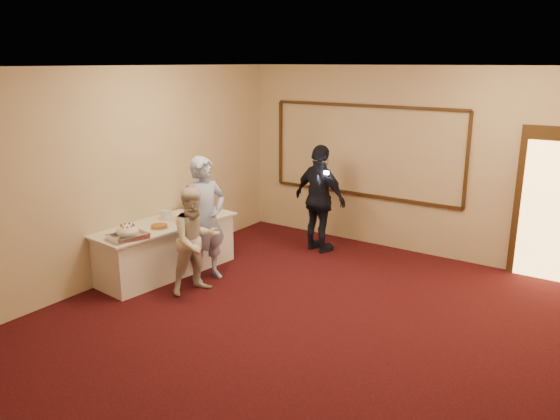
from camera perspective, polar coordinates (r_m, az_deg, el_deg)
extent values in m
plane|color=black|center=(6.52, 1.21, -12.67)|extent=(7.00, 7.00, 0.00)
cube|color=beige|center=(9.04, 13.48, 4.96)|extent=(6.00, 0.04, 3.00)
cube|color=beige|center=(7.96, -17.20, 3.32)|extent=(0.04, 7.00, 3.00)
cube|color=white|center=(5.76, 1.38, 14.73)|extent=(6.00, 7.00, 0.04)
cube|color=#352210|center=(9.45, 8.64, 1.61)|extent=(3.40, 0.04, 0.05)
cube|color=#352210|center=(9.22, 9.02, 10.71)|extent=(3.40, 0.04, 0.05)
cube|color=#352210|center=(10.14, 0.07, 7.03)|extent=(0.05, 0.04, 1.50)
cube|color=#352210|center=(8.72, 18.98, 4.85)|extent=(0.05, 0.04, 1.50)
cube|color=#352210|center=(8.58, 26.70, 0.46)|extent=(1.05, 0.06, 2.20)
cube|color=#FFBF66|center=(8.58, 26.59, -0.23)|extent=(0.85, 0.02, 2.00)
cube|color=white|center=(8.28, -11.87, -3.99)|extent=(0.97, 2.15, 0.74)
cube|color=white|center=(8.16, -12.02, -1.44)|extent=(1.08, 2.27, 0.03)
cube|color=#B5B8BC|center=(7.54, -15.59, -2.78)|extent=(0.45, 0.53, 0.04)
ellipsoid|color=white|center=(7.51, -15.64, -2.15)|extent=(0.30, 0.30, 0.14)
cube|color=silver|center=(7.55, -14.31, -2.49)|extent=(0.10, 0.32, 0.01)
cylinder|color=#EE5F87|center=(8.85, -9.37, 1.38)|extent=(0.02, 0.02, 0.38)
cylinder|color=#EE5F87|center=(8.89, -9.32, 0.23)|extent=(0.28, 0.28, 0.01)
cylinder|color=#EE5F87|center=(8.85, -9.37, 1.17)|extent=(0.22, 0.22, 0.01)
cylinder|color=#EE5F87|center=(8.82, -9.41, 2.13)|extent=(0.15, 0.15, 0.01)
cylinder|color=white|center=(8.30, -11.80, -0.56)|extent=(0.16, 0.16, 0.13)
cylinder|color=white|center=(8.28, -11.83, -0.08)|extent=(0.17, 0.17, 0.01)
cylinder|color=white|center=(8.28, -9.38, -0.46)|extent=(0.16, 0.16, 0.13)
cylinder|color=white|center=(8.27, -9.40, 0.02)|extent=(0.17, 0.17, 0.01)
cylinder|color=white|center=(7.90, -12.49, -1.86)|extent=(0.27, 0.27, 0.01)
cylinder|color=brown|center=(7.89, -12.50, -1.67)|extent=(0.23, 0.23, 0.04)
imported|color=#9CB1EF|center=(7.78, -7.78, -0.98)|extent=(0.58, 0.74, 1.79)
imported|color=beige|center=(7.41, -8.81, -3.18)|extent=(0.76, 0.86, 1.46)
imported|color=black|center=(8.91, 4.20, 1.16)|extent=(1.11, 0.65, 1.77)
cube|color=white|center=(8.59, 4.88, 3.92)|extent=(0.07, 0.04, 0.05)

